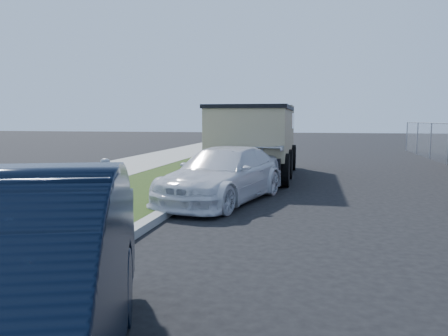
# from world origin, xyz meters

# --- Properties ---
(ground) EXTENTS (120.00, 120.00, 0.00)m
(ground) POSITION_xyz_m (0.00, 0.00, 0.00)
(ground) COLOR black
(ground) RESTS_ON ground
(streetside) EXTENTS (6.12, 50.00, 0.15)m
(streetside) POSITION_xyz_m (-5.57, 2.00, 0.07)
(streetside) COLOR gray
(streetside) RESTS_ON ground
(parking_meter) EXTENTS (0.19, 0.16, 1.18)m
(parking_meter) POSITION_xyz_m (-3.19, -0.54, 0.97)
(parking_meter) COLOR #3F4247
(parking_meter) RESTS_ON ground
(white_wagon) EXTENTS (2.89, 4.79, 1.30)m
(white_wagon) POSITION_xyz_m (-1.79, 2.76, 0.65)
(white_wagon) COLOR white
(white_wagon) RESTS_ON ground
(dump_truck) EXTENTS (2.62, 6.44, 2.51)m
(dump_truck) POSITION_xyz_m (-1.66, 7.84, 1.41)
(dump_truck) COLOR black
(dump_truck) RESTS_ON ground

